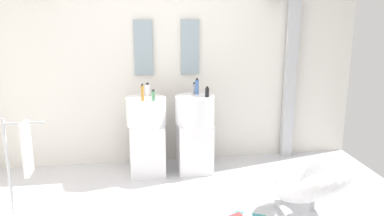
{
  "coord_description": "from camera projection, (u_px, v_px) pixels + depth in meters",
  "views": [
    {
      "loc": [
        -0.42,
        -3.23,
        1.93
      ],
      "look_at": [
        0.15,
        0.55,
        0.95
      ],
      "focal_mm": 37.38,
      "sensor_mm": 36.0,
      "label": 1
    }
  ],
  "objects": [
    {
      "name": "soap_bottle_amber",
      "position": [
        142.0,
        93.0,
        4.36
      ],
      "size": [
        0.04,
        0.04,
        0.19
      ],
      "color": "#C68C38",
      "rests_on": "pedestal_sink_left"
    },
    {
      "name": "vanity_mirror_right",
      "position": [
        190.0,
        47.0,
        4.83
      ],
      "size": [
        0.22,
        0.03,
        0.65
      ],
      "primitive_type": "cube",
      "color": "#8C9EA8"
    },
    {
      "name": "towel_rack",
      "position": [
        24.0,
        151.0,
        3.68
      ],
      "size": [
        0.37,
        0.22,
        0.95
      ],
      "color": "#B7BABF",
      "rests_on": "ground_plane"
    },
    {
      "name": "lounge_chair",
      "position": [
        314.0,
        182.0,
        3.69
      ],
      "size": [
        1.05,
        1.05,
        0.65
      ],
      "color": "#B7BABF",
      "rests_on": "ground_plane"
    },
    {
      "name": "pedestal_sink_left",
      "position": [
        147.0,
        134.0,
        4.63
      ],
      "size": [
        0.46,
        0.46,
        1.02
      ],
      "color": "white",
      "rests_on": "ground_plane"
    },
    {
      "name": "soap_bottle_grey",
      "position": [
        194.0,
        89.0,
        4.72
      ],
      "size": [
        0.04,
        0.04,
        0.14
      ],
      "color": "#99999E",
      "rests_on": "pedestal_sink_right"
    },
    {
      "name": "soap_bottle_blue",
      "position": [
        197.0,
        87.0,
        4.69
      ],
      "size": [
        0.04,
        0.04,
        0.19
      ],
      "color": "#4C72B7",
      "rests_on": "pedestal_sink_right"
    },
    {
      "name": "pedestal_sink_right",
      "position": [
        195.0,
        132.0,
        4.71
      ],
      "size": [
        0.46,
        0.46,
        1.02
      ],
      "color": "white",
      "rests_on": "ground_plane"
    },
    {
      "name": "soap_bottle_green",
      "position": [
        153.0,
        96.0,
        4.38
      ],
      "size": [
        0.04,
        0.04,
        0.12
      ],
      "color": "#59996B",
      "rests_on": "pedestal_sink_left"
    },
    {
      "name": "shower_column",
      "position": [
        289.0,
        75.0,
        5.05
      ],
      "size": [
        0.49,
        0.24,
        2.05
      ],
      "color": "#B7BABF",
      "rests_on": "ground_plane"
    },
    {
      "name": "vanity_mirror_left",
      "position": [
        143.0,
        48.0,
        4.74
      ],
      "size": [
        0.22,
        0.03,
        0.65
      ],
      "primitive_type": "cube",
      "color": "#8C9EA8"
    },
    {
      "name": "rear_partition",
      "position": [
        167.0,
        59.0,
        4.89
      ],
      "size": [
        4.8,
        0.1,
        2.6
      ],
      "primitive_type": "cube",
      "color": "silver",
      "rests_on": "ground_plane"
    },
    {
      "name": "soap_bottle_white",
      "position": [
        148.0,
        90.0,
        4.63
      ],
      "size": [
        0.06,
        0.06,
        0.15
      ],
      "color": "white",
      "rests_on": "pedestal_sink_left"
    },
    {
      "name": "soap_bottle_black",
      "position": [
        207.0,
        92.0,
        4.55
      ],
      "size": [
        0.05,
        0.05,
        0.12
      ],
      "color": "black",
      "rests_on": "pedestal_sink_right"
    }
  ]
}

